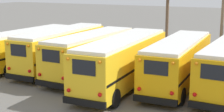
{
  "coord_description": "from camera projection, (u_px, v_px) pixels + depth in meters",
  "views": [
    {
      "loc": [
        10.88,
        -21.24,
        6.69
      ],
      "look_at": [
        0.0,
        0.27,
        1.61
      ],
      "focal_mm": 55.0,
      "sensor_mm": 36.0,
      "label": 1
    }
  ],
  "objects": [
    {
      "name": "school_bus_0",
      "position": [
        29.0,
        46.0,
        28.62
      ],
      "size": [
        2.98,
        9.91,
        2.93
      ],
      "color": "yellow",
      "rests_on": "ground"
    },
    {
      "name": "school_bus_1",
      "position": [
        61.0,
        48.0,
        27.27
      ],
      "size": [
        2.62,
        10.28,
        3.16
      ],
      "color": "yellow",
      "rests_on": "ground"
    },
    {
      "name": "school_bus_3",
      "position": [
        124.0,
        60.0,
        22.59
      ],
      "size": [
        2.94,
        10.9,
        3.25
      ],
      "color": "yellow",
      "rests_on": "ground"
    },
    {
      "name": "utility_pole",
      "position": [
        223.0,
        14.0,
        30.27
      ],
      "size": [
        1.8,
        0.27,
        7.9
      ],
      "color": "#75604C",
      "rests_on": "ground"
    },
    {
      "name": "ground_plane",
      "position": [
        110.0,
        78.0,
        24.73
      ],
      "size": [
        160.0,
        160.0,
        0.0
      ],
      "primitive_type": "plane",
      "color": "#66635E"
    },
    {
      "name": "school_bus_2",
      "position": [
        92.0,
        53.0,
        25.18
      ],
      "size": [
        2.77,
        9.69,
        3.14
      ],
      "color": "yellow",
      "rests_on": "ground"
    },
    {
      "name": "fence_line",
      "position": [
        149.0,
        48.0,
        31.27
      ],
      "size": [
        24.16,
        0.06,
        1.42
      ],
      "color": "#939399",
      "rests_on": "ground"
    },
    {
      "name": "school_bus_4",
      "position": [
        179.0,
        61.0,
        22.67
      ],
      "size": [
        2.84,
        10.16,
        3.1
      ],
      "color": "#E5A00C",
      "rests_on": "ground"
    }
  ]
}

